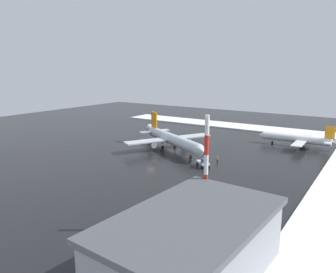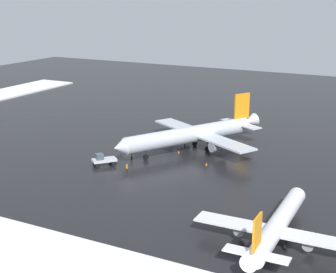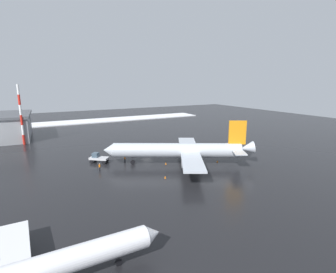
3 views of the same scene
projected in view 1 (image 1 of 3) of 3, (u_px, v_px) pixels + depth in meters
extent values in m
plane|color=black|center=(151.00, 162.00, 92.99)|extent=(240.00, 240.00, 0.00)
cube|color=white|center=(239.00, 126.00, 147.53)|extent=(14.00, 116.00, 0.41)
cylinder|color=silver|center=(173.00, 140.00, 104.78)|extent=(17.88, 28.56, 3.48)
cone|color=silver|center=(202.00, 151.00, 90.40)|extent=(4.08, 3.75, 3.30)
cone|color=silver|center=(151.00, 129.00, 119.22)|extent=(4.35, 4.63, 3.38)
cube|color=silver|center=(191.00, 136.00, 111.30)|extent=(13.82, 10.37, 0.37)
cylinder|color=gray|center=(186.00, 140.00, 110.14)|extent=(3.47, 4.03, 2.05)
cube|color=silver|center=(145.00, 141.00, 103.72)|extent=(13.82, 10.37, 0.37)
cylinder|color=gray|center=(152.00, 144.00, 104.41)|extent=(3.47, 4.03, 2.05)
cube|color=orange|center=(154.00, 120.00, 116.31)|extent=(2.30, 3.76, 5.73)
cube|color=silver|center=(162.00, 130.00, 118.34)|extent=(5.59, 4.70, 0.25)
cube|color=silver|center=(147.00, 132.00, 115.57)|extent=(5.59, 4.70, 0.25)
cylinder|color=black|center=(191.00, 152.00, 95.78)|extent=(0.25, 0.25, 0.72)
cylinder|color=black|center=(191.00, 157.00, 96.08)|extent=(0.86, 1.16, 1.13)
cylinder|color=black|center=(175.00, 142.00, 108.78)|extent=(0.25, 0.25, 0.72)
cylinder|color=black|center=(175.00, 146.00, 109.09)|extent=(0.86, 1.16, 1.13)
cylinder|color=black|center=(163.00, 143.00, 106.75)|extent=(0.25, 0.25, 0.72)
cylinder|color=black|center=(163.00, 148.00, 107.06)|extent=(0.86, 1.16, 1.13)
cylinder|color=white|center=(296.00, 139.00, 110.84)|extent=(2.97, 22.03, 2.49)
cone|color=white|center=(261.00, 135.00, 117.06)|extent=(2.40, 1.81, 2.37)
cone|color=white|center=(335.00, 142.00, 104.46)|extent=(2.17, 2.66, 2.42)
cube|color=white|center=(299.00, 144.00, 104.77)|extent=(9.59, 3.43, 0.26)
cylinder|color=gray|center=(298.00, 145.00, 106.33)|extent=(1.52, 2.52, 1.47)
cube|color=white|center=(306.00, 137.00, 114.70)|extent=(9.59, 3.43, 0.26)
cylinder|color=gray|center=(304.00, 140.00, 113.83)|extent=(1.52, 2.52, 1.47)
cube|color=orange|center=(330.00, 133.00, 104.82)|extent=(0.33, 2.94, 4.10)
cube|color=white|center=(328.00, 143.00, 103.67)|extent=(3.56, 1.98, 0.18)
cube|color=white|center=(329.00, 140.00, 107.30)|extent=(3.56, 1.98, 0.18)
cylinder|color=black|center=(272.00, 139.00, 115.10)|extent=(0.18, 0.18, 0.51)
cylinder|color=black|center=(272.00, 142.00, 115.32)|extent=(0.27, 0.81, 0.81)
cylinder|color=black|center=(301.00, 144.00, 108.59)|extent=(0.18, 0.18, 0.51)
cylinder|color=black|center=(301.00, 147.00, 108.81)|extent=(0.27, 0.81, 0.81)
cylinder|color=black|center=(303.00, 142.00, 111.25)|extent=(0.18, 0.18, 0.51)
cylinder|color=black|center=(303.00, 145.00, 111.47)|extent=(0.27, 0.81, 0.81)
cube|color=silver|center=(203.00, 163.00, 87.93)|extent=(4.63, 4.95, 0.50)
cube|color=#3F5160|center=(204.00, 161.00, 86.91)|extent=(2.05, 2.03, 1.10)
cylinder|color=black|center=(209.00, 167.00, 86.85)|extent=(0.82, 0.90, 0.90)
cylinder|color=black|center=(202.00, 167.00, 86.29)|extent=(0.82, 0.90, 0.90)
cylinder|color=black|center=(204.00, 163.00, 89.86)|extent=(0.82, 0.90, 0.90)
cylinder|color=black|center=(197.00, 164.00, 89.31)|extent=(0.82, 0.90, 0.90)
cylinder|color=black|center=(217.00, 161.00, 92.26)|extent=(0.16, 0.16, 0.85)
cylinder|color=black|center=(218.00, 161.00, 92.19)|extent=(0.16, 0.16, 0.85)
cylinder|color=orange|center=(217.00, 158.00, 92.08)|extent=(0.36, 0.36, 0.62)
sphere|color=tan|center=(217.00, 157.00, 91.99)|extent=(0.24, 0.24, 0.24)
cylinder|color=black|center=(189.00, 160.00, 93.25)|extent=(0.16, 0.16, 0.85)
cylinder|color=black|center=(189.00, 160.00, 93.43)|extent=(0.16, 0.16, 0.85)
cylinder|color=orange|center=(189.00, 157.00, 93.19)|extent=(0.36, 0.36, 0.62)
sphere|color=tan|center=(189.00, 156.00, 93.10)|extent=(0.24, 0.24, 0.24)
cylinder|color=black|center=(161.00, 149.00, 105.02)|extent=(0.16, 0.16, 0.85)
cylinder|color=black|center=(160.00, 150.00, 104.98)|extent=(0.16, 0.16, 0.85)
cylinder|color=orange|center=(161.00, 147.00, 104.85)|extent=(0.36, 0.36, 0.62)
sphere|color=tan|center=(161.00, 146.00, 104.76)|extent=(0.24, 0.24, 0.24)
cylinder|color=red|center=(205.00, 220.00, 53.84)|extent=(0.70, 0.70, 3.18)
cylinder|color=white|center=(205.00, 202.00, 53.19)|extent=(0.70, 0.70, 3.18)
cylinder|color=red|center=(206.00, 184.00, 52.53)|extent=(0.70, 0.70, 3.18)
cylinder|color=white|center=(206.00, 165.00, 51.87)|extent=(0.70, 0.70, 3.18)
cylinder|color=red|center=(207.00, 145.00, 51.22)|extent=(0.70, 0.70, 3.18)
cylinder|color=white|center=(207.00, 125.00, 50.56)|extent=(0.70, 0.70, 3.18)
cube|color=gray|center=(192.00, 251.00, 40.32)|extent=(24.74, 15.31, 8.00)
cube|color=#4C4F54|center=(192.00, 218.00, 39.41)|extent=(25.79, 16.36, 0.80)
cone|color=orange|center=(154.00, 144.00, 113.47)|extent=(0.36, 0.36, 0.55)
cone|color=orange|center=(177.00, 151.00, 103.13)|extent=(0.36, 0.36, 0.55)
cone|color=orange|center=(202.00, 148.00, 107.38)|extent=(0.36, 0.36, 0.55)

